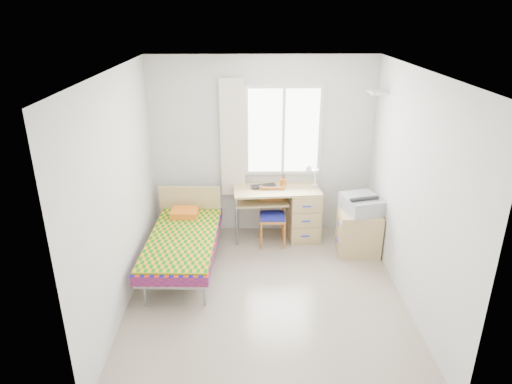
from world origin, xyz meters
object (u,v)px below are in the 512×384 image
(cabinet, at_px, (358,232))
(printer, at_px, (362,204))
(desk, at_px, (299,211))
(chair, at_px, (273,212))
(bed, at_px, (183,239))

(cabinet, bearing_deg, printer, 66.87)
(desk, relative_size, printer, 2.06)
(chair, bearing_deg, cabinet, -14.57)
(bed, height_order, cabinet, bed)
(chair, xyz_separation_m, cabinet, (1.17, -0.32, -0.17))
(cabinet, height_order, printer, printer)
(chair, distance_m, printer, 1.24)
(chair, bearing_deg, desk, 22.61)
(bed, relative_size, printer, 3.05)
(desk, xyz_separation_m, printer, (0.79, -0.45, 0.30))
(printer, bearing_deg, cabinet, -130.66)
(cabinet, xyz_separation_m, printer, (0.01, 0.03, 0.42))
(desk, height_order, printer, printer)
(chair, height_order, printer, chair)
(cabinet, distance_m, printer, 0.42)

